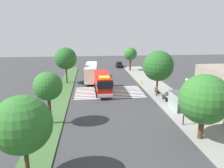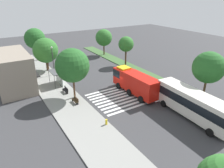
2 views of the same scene
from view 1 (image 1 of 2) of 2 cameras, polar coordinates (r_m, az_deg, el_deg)
The scene contains 18 objects.
ground_plane at distance 36.84m, azimuth -0.38°, elevation -3.51°, with size 120.00×120.00×0.00m, color #38383A.
sidewalk at distance 39.00m, azimuth 14.08°, elevation -2.83°, with size 60.00×5.59×0.14m, color gray.
median_strip at distance 36.97m, azimuth -13.60°, elevation -3.75°, with size 60.00×3.00×0.14m, color #3D6033.
crosswalk at distance 39.65m, azimuth -0.82°, elevation -2.19°, with size 7.65×12.57×0.01m.
fire_truck at distance 38.70m, azimuth -2.52°, elevation 0.50°, with size 9.61×2.98×3.70m.
parked_car_west at distance 66.55m, azimuth 1.93°, elevation 5.37°, with size 4.56×2.10×1.78m.
transit_bus at distance 48.46m, azimuth -5.63°, elevation 3.43°, with size 11.41×3.28×3.67m.
bus_stop_shelter at distance 31.67m, azimuth 16.73°, elevation -3.57°, with size 3.50×1.40×2.46m.
bench_near_shelter at distance 35.58m, azimuth 14.09°, elevation -3.61°, with size 1.60×0.50×0.90m.
bench_west_of_shelter at distance 39.39m, azimuth 12.00°, elevation -1.74°, with size 1.60×0.50×0.90m.
street_lamp at distance 26.33m, azimuth 19.18°, elevation -3.53°, with size 0.36×0.36×5.78m.
sidewalk_tree_far_west at distance 59.86m, azimuth 4.98°, elevation 8.09°, with size 3.61×3.61×6.52m.
sidewalk_tree_west at distance 36.51m, azimuth 12.34°, elevation 4.80°, with size 5.16×5.16×7.90m.
sidewalk_tree_east at distance 23.47m, azimuth 23.63°, elevation -3.82°, with size 5.15×5.15×6.92m.
median_tree_far_west at distance 46.09m, azimuth -12.39°, elevation 6.75°, with size 4.65×4.65×7.66m.
median_tree_west at distance 26.08m, azimuth -16.91°, elevation -0.61°, with size 3.44×3.44×6.46m.
median_tree_center at distance 16.90m, azimuth -22.97°, elevation -10.07°, with size 4.34×4.34×6.69m.
fire_hydrant at distance 45.92m, azimuth 7.88°, elevation 0.60°, with size 0.28×0.28×0.70m, color gold.
Camera 1 is at (34.88, -3.56, 11.31)m, focal length 33.87 mm.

